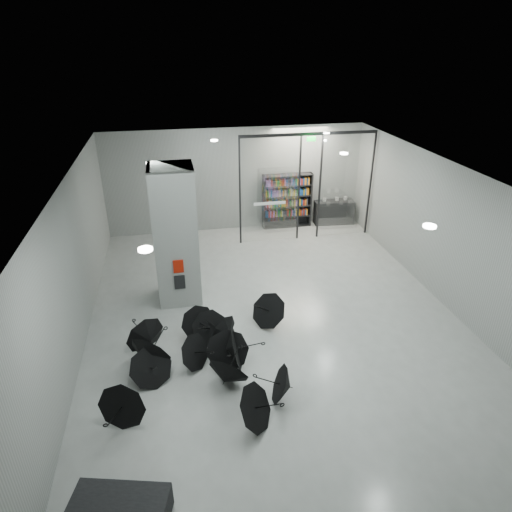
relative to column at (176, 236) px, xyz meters
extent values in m
plane|color=gray|center=(2.50, -2.00, -2.00)|extent=(14.00, 14.00, 0.00)
cube|color=slate|center=(2.50, -2.00, 2.00)|extent=(10.00, 14.00, 0.02)
cube|color=slate|center=(2.50, 5.00, 0.00)|extent=(10.00, 0.02, 4.00)
cube|color=slate|center=(-2.50, -2.00, 0.00)|extent=(0.02, 14.00, 4.00)
cube|color=slate|center=(7.50, -2.00, 0.00)|extent=(0.02, 14.00, 4.00)
cube|color=slate|center=(0.00, 0.00, 0.00)|extent=(1.20, 1.20, 4.00)
cube|color=#A50A07|center=(0.00, -0.62, -0.65)|extent=(0.28, 0.04, 0.38)
cube|color=black|center=(0.00, -0.62, -1.15)|extent=(0.30, 0.03, 0.42)
cube|color=#0CE533|center=(4.90, 3.30, 1.82)|extent=(0.30, 0.06, 0.15)
cube|color=silver|center=(3.50, 3.50, 0.00)|extent=(2.20, 0.02, 3.95)
cube|color=silver|center=(6.40, 3.50, 0.00)|extent=(2.00, 0.02, 3.95)
cube|color=black|center=(2.40, 3.50, 0.00)|extent=(0.06, 0.06, 4.00)
cube|color=black|center=(4.60, 3.50, 0.00)|extent=(0.06, 0.06, 4.00)
cube|color=black|center=(5.40, 3.50, 0.00)|extent=(0.06, 0.06, 4.00)
cube|color=black|center=(7.40, 3.50, 0.00)|extent=(0.06, 0.06, 4.00)
cube|color=black|center=(4.90, 3.50, 1.95)|extent=(5.00, 0.08, 0.10)
cube|color=black|center=(-1.24, -6.75, -1.75)|extent=(1.66, 1.02, 0.49)
cube|color=black|center=(6.50, 4.74, -1.52)|extent=(1.66, 0.78, 0.97)
camera|label=1|loc=(-0.01, -11.69, 5.06)|focal=31.36mm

